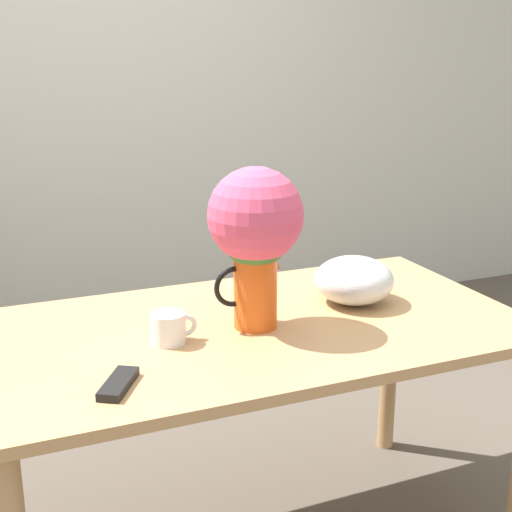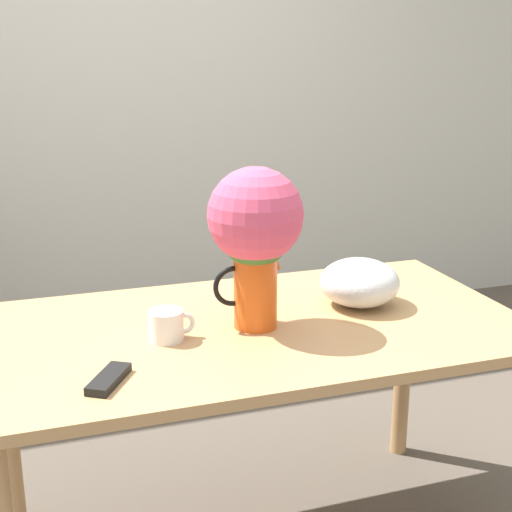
{
  "view_description": "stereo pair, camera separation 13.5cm",
  "coord_description": "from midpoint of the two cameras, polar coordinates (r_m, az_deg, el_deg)",
  "views": [
    {
      "loc": [
        -0.57,
        -1.78,
        1.47
      ],
      "look_at": [
        0.14,
        -0.09,
        0.94
      ],
      "focal_mm": 50.0,
      "sensor_mm": 36.0,
      "label": 1
    },
    {
      "loc": [
        -0.44,
        -1.82,
        1.47
      ],
      "look_at": [
        0.14,
        -0.09,
        0.94
      ],
      "focal_mm": 50.0,
      "sensor_mm": 36.0,
      "label": 2
    }
  ],
  "objects": [
    {
      "name": "flower_vase",
      "position": [
        1.88,
        2.01,
        2.19
      ],
      "size": [
        0.26,
        0.26,
        0.44
      ],
      "color": "#E05619",
      "rests_on": "table"
    },
    {
      "name": "white_bowl",
      "position": [
        2.14,
        10.09,
        -2.11
      ],
      "size": [
        0.24,
        0.24,
        0.14
      ],
      "color": "silver",
      "rests_on": "table"
    },
    {
      "name": "table",
      "position": [
        2.02,
        1.83,
        -7.96
      ],
      "size": [
        1.5,
        0.82,
        0.74
      ],
      "color": "tan",
      "rests_on": "ground_plane"
    },
    {
      "name": "wall_back",
      "position": [
        3.66,
        -10.73,
        13.37
      ],
      "size": [
        8.0,
        0.05,
        2.6
      ],
      "color": "silver",
      "rests_on": "ground_plane"
    },
    {
      "name": "coffee_mug",
      "position": [
        1.87,
        -5.06,
        -5.58
      ],
      "size": [
        0.12,
        0.09,
        0.08
      ],
      "color": "white",
      "rests_on": "table"
    },
    {
      "name": "remote_control",
      "position": [
        1.67,
        -9.41,
        -9.72
      ],
      "size": [
        0.12,
        0.15,
        0.02
      ],
      "color": "black",
      "rests_on": "table"
    }
  ]
}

